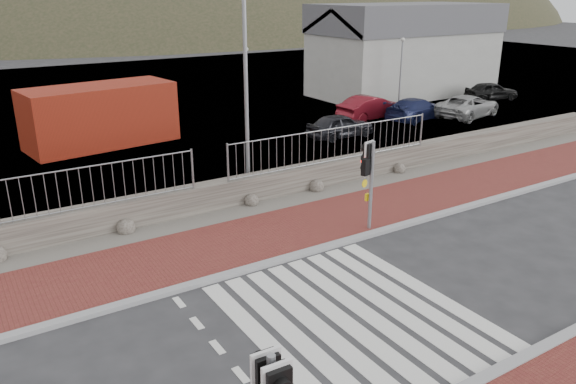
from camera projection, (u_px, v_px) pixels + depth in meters
ground at (352, 315)px, 12.21m from camera, size 220.00×220.00×0.00m
sidewalk_far at (253, 240)px, 15.78m from camera, size 40.00×3.00×0.08m
kerb_far at (280, 260)px, 14.58m from camera, size 40.00×0.25×0.12m
zebra_crossing at (352, 315)px, 12.21m from camera, size 4.62×5.60×0.01m
gravel_strip at (222, 217)px, 17.37m from camera, size 40.00×1.50×0.06m
stone_wall at (210, 197)px, 17.87m from camera, size 40.00×0.60×0.90m
railing at (210, 157)px, 17.28m from camera, size 18.07×0.07×1.22m
quay at (69, 105)px, 34.41m from camera, size 120.00×40.00×0.50m
harbor_building at (405, 49)px, 37.07m from camera, size 12.20×6.20×5.80m
hills_backdrop at (50, 179)px, 93.37m from camera, size 254.00×90.00×100.00m
traffic_signal_far at (371, 167)px, 15.81m from camera, size 0.67×0.36×2.70m
streetlight at (250, 65)px, 18.11m from camera, size 1.58×0.73×7.76m
shipping_container at (100, 116)px, 25.16m from camera, size 6.73×3.53×2.68m
car_a at (340, 126)px, 26.61m from camera, size 3.38×1.38×1.15m
car_b at (371, 108)px, 30.31m from camera, size 4.00×1.60×1.29m
car_c at (416, 109)px, 30.19m from camera, size 4.33×2.39×1.19m
car_d at (468, 106)px, 30.90m from camera, size 4.75×2.98×1.22m
car_e at (491, 91)px, 35.71m from camera, size 3.61×2.23×1.15m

